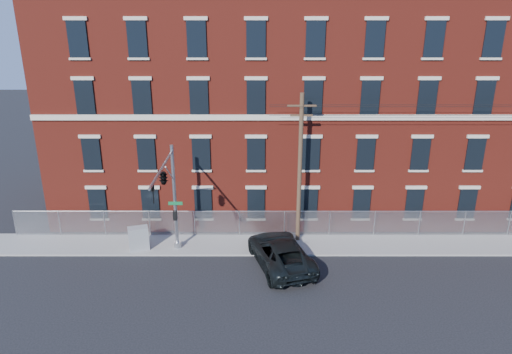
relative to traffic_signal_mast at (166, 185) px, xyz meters
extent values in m
plane|color=black|center=(6.00, -2.18, -5.39)|extent=(140.00, 140.00, 0.00)
cube|color=gray|center=(18.00, 2.82, -5.33)|extent=(65.00, 3.00, 0.12)
cube|color=maroon|center=(18.00, 11.82, 2.61)|extent=(55.00, 14.00, 16.00)
cube|color=#B8AE99|center=(18.00, 4.74, 2.91)|extent=(55.00, 0.18, 0.35)
cube|color=black|center=(-5.83, 4.76, -3.19)|extent=(1.20, 0.10, 2.20)
cube|color=black|center=(-5.83, 4.76, 0.41)|extent=(1.20, 0.10, 2.20)
cube|color=black|center=(-5.83, 4.76, 4.21)|extent=(1.20, 0.10, 2.20)
cube|color=black|center=(-5.83, 4.76, 7.81)|extent=(1.20, 0.10, 2.20)
cube|color=black|center=(-2.17, 4.76, -3.19)|extent=(1.20, 0.10, 2.20)
cube|color=black|center=(-2.17, 4.76, 0.41)|extent=(1.20, 0.10, 2.20)
cube|color=black|center=(-2.17, 4.76, 4.21)|extent=(1.20, 0.10, 2.20)
cube|color=black|center=(-2.17, 4.76, 7.81)|extent=(1.20, 0.10, 2.20)
cube|color=black|center=(1.50, 4.76, -3.19)|extent=(1.20, 0.10, 2.20)
cube|color=black|center=(1.50, 4.76, 0.41)|extent=(1.20, 0.10, 2.20)
cube|color=black|center=(1.50, 4.76, 4.21)|extent=(1.20, 0.10, 2.20)
cube|color=black|center=(1.50, 4.76, 7.81)|extent=(1.20, 0.10, 2.20)
cube|color=black|center=(5.17, 4.76, -3.19)|extent=(1.20, 0.10, 2.20)
cube|color=black|center=(5.17, 4.76, 0.41)|extent=(1.20, 0.10, 2.20)
cube|color=black|center=(5.17, 4.76, 4.21)|extent=(1.20, 0.10, 2.20)
cube|color=black|center=(5.17, 4.76, 7.81)|extent=(1.20, 0.10, 2.20)
cube|color=black|center=(8.83, 4.76, -3.19)|extent=(1.20, 0.10, 2.20)
cube|color=black|center=(8.83, 4.76, 0.41)|extent=(1.20, 0.10, 2.20)
cube|color=black|center=(8.83, 4.76, 4.21)|extent=(1.20, 0.10, 2.20)
cube|color=black|center=(8.83, 4.76, 7.81)|extent=(1.20, 0.10, 2.20)
cube|color=black|center=(12.50, 4.76, -3.19)|extent=(1.20, 0.10, 2.20)
cube|color=black|center=(12.50, 4.76, 0.41)|extent=(1.20, 0.10, 2.20)
cube|color=black|center=(12.50, 4.76, 4.21)|extent=(1.20, 0.10, 2.20)
cube|color=black|center=(12.50, 4.76, 7.81)|extent=(1.20, 0.10, 2.20)
cube|color=black|center=(16.17, 4.76, -3.19)|extent=(1.20, 0.10, 2.20)
cube|color=black|center=(16.17, 4.76, 0.41)|extent=(1.20, 0.10, 2.20)
cube|color=black|center=(16.17, 4.76, 4.21)|extent=(1.20, 0.10, 2.20)
cube|color=black|center=(16.17, 4.76, 7.81)|extent=(1.20, 0.10, 2.20)
cube|color=black|center=(19.83, 4.76, -3.19)|extent=(1.20, 0.10, 2.20)
cube|color=black|center=(19.83, 4.76, 0.41)|extent=(1.20, 0.10, 2.20)
cube|color=black|center=(19.83, 4.76, 4.21)|extent=(1.20, 0.10, 2.20)
cube|color=black|center=(19.83, 4.76, 7.81)|extent=(1.20, 0.10, 2.20)
cube|color=#A5A8AD|center=(18.00, 4.12, -4.37)|extent=(59.00, 0.02, 1.80)
cylinder|color=#9EA0A5|center=(18.00, 4.12, -3.47)|extent=(59.00, 0.04, 0.04)
cylinder|color=#9EA0A5|center=(-11.50, 4.12, -4.37)|extent=(0.06, 0.06, 1.85)
cylinder|color=#9EA0A5|center=(-8.39, 4.12, -4.37)|extent=(0.06, 0.06, 1.85)
cylinder|color=#9EA0A5|center=(-5.29, 4.12, -4.37)|extent=(0.06, 0.06, 1.85)
cylinder|color=#9EA0A5|center=(-2.18, 4.12, -4.37)|extent=(0.06, 0.06, 1.85)
cylinder|color=#9EA0A5|center=(0.92, 4.12, -4.37)|extent=(0.06, 0.06, 1.85)
cylinder|color=#9EA0A5|center=(4.03, 4.12, -4.37)|extent=(0.06, 0.06, 1.85)
cylinder|color=#9EA0A5|center=(7.13, 4.12, -4.37)|extent=(0.06, 0.06, 1.85)
cylinder|color=#9EA0A5|center=(10.24, 4.12, -4.37)|extent=(0.06, 0.06, 1.85)
cylinder|color=#9EA0A5|center=(13.34, 4.12, -4.37)|extent=(0.06, 0.06, 1.85)
cylinder|color=#9EA0A5|center=(16.45, 4.12, -4.37)|extent=(0.06, 0.06, 1.85)
cylinder|color=#9EA0A5|center=(19.55, 4.12, -4.37)|extent=(0.06, 0.06, 1.85)
cylinder|color=#9EA0A5|center=(22.66, 4.12, -4.37)|extent=(0.06, 0.06, 1.85)
cylinder|color=#9EA0A5|center=(0.00, 2.32, -1.77)|extent=(0.22, 0.22, 7.00)
cylinder|color=#9EA0A5|center=(0.00, 2.32, -5.07)|extent=(0.50, 0.50, 0.40)
cylinder|color=#9EA0A5|center=(0.00, -0.93, 1.33)|extent=(0.14, 6.50, 0.14)
cylinder|color=#9EA0A5|center=(0.00, 1.12, 0.33)|extent=(0.08, 2.18, 1.56)
cube|color=#0C592D|center=(0.05, 2.17, -2.07)|extent=(0.90, 0.03, 0.22)
cube|color=black|center=(0.00, 2.07, -2.87)|extent=(0.25, 0.25, 0.60)
imported|color=black|center=(0.00, -3.48, 0.78)|extent=(0.16, 0.20, 1.00)
imported|color=black|center=(0.00, -0.68, 0.78)|extent=(0.53, 2.48, 1.00)
cylinder|color=#4E3A27|center=(8.00, 3.42, -0.27)|extent=(0.28, 0.28, 10.00)
cube|color=#4E3A27|center=(8.00, 3.42, 3.93)|extent=(1.80, 0.12, 0.12)
cube|color=#4E3A27|center=(8.00, 3.42, 3.33)|extent=(1.40, 0.12, 0.12)
imported|color=black|center=(6.66, 0.22, -4.51)|extent=(4.55, 6.86, 1.75)
cube|color=gray|center=(-2.45, 2.02, -4.47)|extent=(1.40, 1.00, 1.59)
camera|label=1|loc=(5.17, -25.43, 9.55)|focal=33.09mm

